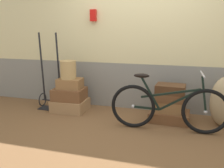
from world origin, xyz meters
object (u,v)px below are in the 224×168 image
Objects in this scene: suitcase_2 at (70,83)px; luggage_trolley at (51,89)px; suitcase_1 at (69,94)px; suitcase_6 at (171,89)px; burlap_sack at (224,102)px; bicycle at (168,107)px; suitcase_5 at (169,97)px; suitcase_4 at (170,106)px; suitcase_3 at (169,116)px; wicker_basket at (68,70)px; suitcase_0 at (70,105)px.

luggage_trolley is at bearing 168.32° from suitcase_2.
suitcase_1 is at bearing -154.49° from suitcase_2.
burlap_sack reaches higher than suitcase_6.
bicycle is at bearing -12.40° from luggage_trolley.
suitcase_1 is 1.74m from suitcase_6.
suitcase_6 is 0.80m from burlap_sack.
suitcase_2 reaches higher than suitcase_5.
suitcase_2 is 1.73m from suitcase_4.
suitcase_3 is 0.81× the size of burlap_sack.
wicker_basket is 2.54m from burlap_sack.
burlap_sack is at bearing 0.58° from wicker_basket.
luggage_trolley is 2.91m from burlap_sack.
burlap_sack reaches higher than suitcase_0.
suitcase_6 is at bearing 97.06° from suitcase_3.
burlap_sack is at bearing -0.89° from luggage_trolley.
burlap_sack is 0.89m from bicycle.
suitcase_3 is (1.73, -0.01, -0.23)m from suitcase_1.
bicycle is (1.72, -0.40, -0.39)m from wicker_basket.
wicker_basket reaches higher than suitcase_2.
suitcase_6 is 0.27× the size of bicycle.
suitcase_2 is at bearing 26.44° from suitcase_1.
suitcase_4 is 2.13m from luggage_trolley.
suitcase_3 is at bearing -78.18° from suitcase_4.
suitcase_0 is at bearing -124.55° from suitcase_2.
luggage_trolley reaches higher than suitcase_5.
suitcase_3 is at bearing -3.79° from suitcase_1.
suitcase_6 reaches higher than suitcase_5.
suitcase_6 is at bearing -178.48° from burlap_sack.
suitcase_6 is 0.33× the size of luggage_trolley.
wicker_basket is (-1.73, -0.02, 0.50)m from suitcase_4.
suitcase_2 is at bearing -177.47° from suitcase_6.
suitcase_6 is 0.44m from bicycle.
suitcase_5 is 0.97× the size of suitcase_6.
suitcase_0 is at bearing -13.24° from suitcase_1.
suitcase_2 is at bearing -178.77° from suitcase_3.
wicker_basket is at bearing -151.15° from suitcase_0.
burlap_sack is (0.78, 0.02, -0.14)m from suitcase_6.
luggage_trolley is (-0.42, 0.05, -0.15)m from suitcase_2.
wicker_basket reaches higher than suitcase_3.
luggage_trolley reaches higher than bicycle.
luggage_trolley is at bearing 170.07° from wicker_basket.
burlap_sack is 0.46× the size of bicycle.
wicker_basket reaches higher than bicycle.
suitcase_0 is 0.39m from suitcase_2.
suitcase_1 is 1.72m from suitcase_5.
bicycle reaches higher than suitcase_6.
wicker_basket is (-1.73, 0.01, 0.66)m from suitcase_3.
suitcase_1 is 1.70× the size of wicker_basket.
burlap_sack is at bearing -4.04° from suitcase_2.
suitcase_4 is (1.71, 0.00, -0.25)m from suitcase_2.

